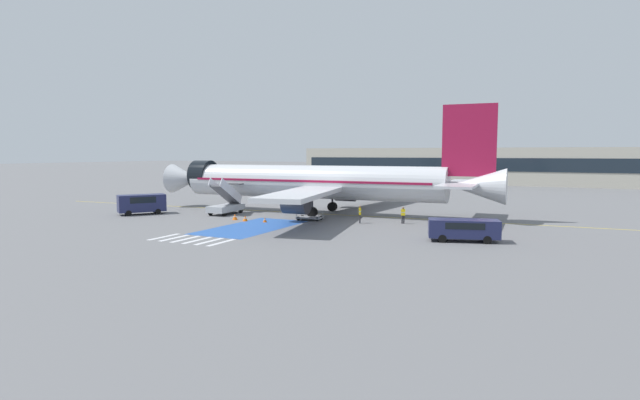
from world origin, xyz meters
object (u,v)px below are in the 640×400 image
object	(u,v)px
traffic_cone_0	(235,217)
ground_crew_0	(403,214)
ground_crew_1	(360,213)
traffic_cone_2	(265,220)
fuel_tanker	(417,188)
baggage_cart	(310,218)
terminal_building	(459,165)
service_van_1	(142,203)
airliner	(316,182)
service_van_0	(464,228)
traffic_cone_1	(245,218)
boarding_stairs_forward	(226,205)

from	to	relation	value
traffic_cone_0	ground_crew_0	bearing A→B (deg)	16.69
ground_crew_1	traffic_cone_2	size ratio (longest dim) A/B	3.75
fuel_tanker	baggage_cart	distance (m)	28.76
traffic_cone_2	terminal_building	bearing A→B (deg)	86.12
fuel_tanker	service_van_1	xyz separation A→B (m)	(-23.52, -32.43, -0.31)
ground_crew_1	baggage_cart	bearing A→B (deg)	-111.39
airliner	fuel_tanker	bearing A→B (deg)	-16.95
baggage_cart	service_van_0	bearing A→B (deg)	-116.32
fuel_tanker	ground_crew_1	distance (m)	28.35
service_van_0	traffic_cone_1	xyz separation A→B (m)	(-22.42, 2.23, -0.79)
airliner	service_van_1	distance (m)	20.15
boarding_stairs_forward	terminal_building	world-z (taller)	terminal_building
ground_crew_0	traffic_cone_1	size ratio (longest dim) A/B	2.90
traffic_cone_0	boarding_stairs_forward	bearing A→B (deg)	136.51
traffic_cone_1	fuel_tanker	bearing A→B (deg)	73.49
baggage_cart	ground_crew_0	size ratio (longest dim) A/B	1.66
airliner	boarding_stairs_forward	world-z (taller)	airliner
traffic_cone_0	terminal_building	xyz separation A→B (m)	(9.02, 76.49, 3.78)
service_van_0	ground_crew_1	xyz separation A→B (m)	(-11.21, 6.03, -0.06)
service_van_1	traffic_cone_1	world-z (taller)	service_van_1
baggage_cart	ground_crew_1	distance (m)	5.63
baggage_cart	traffic_cone_2	xyz separation A→B (m)	(-3.40, -3.40, -0.02)
boarding_stairs_forward	traffic_cone_1	xyz separation A→B (m)	(5.40, -4.05, -0.73)
ground_crew_0	boarding_stairs_forward	bearing A→B (deg)	167.59
fuel_tanker	terminal_building	bearing A→B (deg)	95.61
service_van_1	baggage_cart	size ratio (longest dim) A/B	1.94
service_van_0	ground_crew_0	bearing A→B (deg)	-152.89
boarding_stairs_forward	baggage_cart	world-z (taller)	boarding_stairs_forward
traffic_cone_0	traffic_cone_2	distance (m)	3.83
service_van_1	baggage_cart	bearing A→B (deg)	46.27
boarding_stairs_forward	traffic_cone_1	world-z (taller)	boarding_stairs_forward
fuel_tanker	ground_crew_0	world-z (taller)	fuel_tanker
ground_crew_0	ground_crew_1	bearing A→B (deg)	-173.75
airliner	terminal_building	distance (m)	68.04
baggage_cart	service_van_1	bearing A→B (deg)	94.37
airliner	traffic_cone_0	world-z (taller)	airliner
service_van_0	baggage_cart	bearing A→B (deg)	-125.48
fuel_tanker	traffic_cone_0	world-z (taller)	fuel_tanker
ground_crew_0	traffic_cone_0	distance (m)	17.51
boarding_stairs_forward	service_van_0	bearing A→B (deg)	-15.59
airliner	ground_crew_0	world-z (taller)	airliner
ground_crew_1	terminal_building	bearing A→B (deg)	159.86
service_van_0	service_van_1	xyz separation A→B (m)	(-36.43, 1.90, 0.27)
service_van_1	ground_crew_0	xyz separation A→B (m)	(29.19, 5.78, -0.39)
ground_crew_0	ground_crew_1	xyz separation A→B (m)	(-3.96, -1.65, 0.06)
service_van_1	ground_crew_1	xyz separation A→B (m)	(25.22, 4.13, -0.33)
boarding_stairs_forward	baggage_cart	distance (m)	11.08
traffic_cone_0	terminal_building	bearing A→B (deg)	83.27
airliner	traffic_cone_2	world-z (taller)	airliner
airliner	traffic_cone_1	size ratio (longest dim) A/B	72.03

